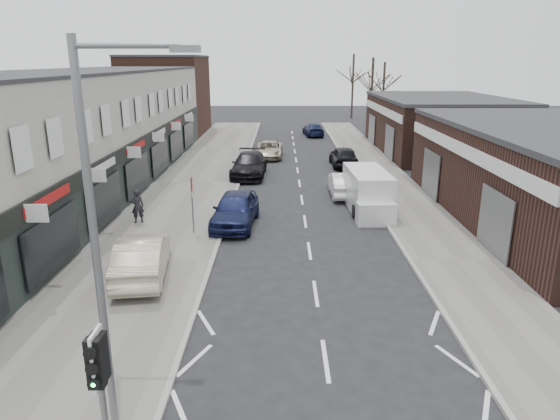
{
  "coord_description": "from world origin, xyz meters",
  "views": [
    {
      "loc": [
        -1.19,
        -9.59,
        7.69
      ],
      "look_at": [
        -1.23,
        7.31,
        2.6
      ],
      "focal_mm": 32.0,
      "sensor_mm": 36.0,
      "label": 1
    }
  ],
  "objects_px": {
    "street_lamp": "(103,231)",
    "pedestrian": "(137,206)",
    "parked_car_right_a": "(343,184)",
    "parked_car_left_b": "(249,165)",
    "parked_car_left_c": "(269,150)",
    "traffic_light": "(99,372)",
    "parked_car_right_c": "(313,130)",
    "warning_sign": "(192,188)",
    "sedan_on_pavement": "(142,257)",
    "parked_car_left_a": "(235,209)",
    "parked_car_right_b": "(344,156)",
    "white_van": "(368,192)"
  },
  "relations": [
    {
      "from": "white_van",
      "to": "pedestrian",
      "type": "relative_size",
      "value": 3.33
    },
    {
      "from": "street_lamp",
      "to": "parked_car_left_b",
      "type": "distance_m",
      "value": 25.2
    },
    {
      "from": "street_lamp",
      "to": "parked_car_right_c",
      "type": "distance_m",
      "value": 44.88
    },
    {
      "from": "sedan_on_pavement",
      "to": "parked_car_left_a",
      "type": "xyz_separation_m",
      "value": [
        2.81,
        6.25,
        -0.07
      ]
    },
    {
      "from": "parked_car_right_a",
      "to": "parked_car_right_c",
      "type": "xyz_separation_m",
      "value": [
        -0.27,
        24.43,
        -0.04
      ]
    },
    {
      "from": "white_van",
      "to": "parked_car_right_b",
      "type": "xyz_separation_m",
      "value": [
        0.1,
        11.47,
        -0.23
      ]
    },
    {
      "from": "parked_car_left_c",
      "to": "parked_car_right_c",
      "type": "distance_m",
      "value": 13.17
    },
    {
      "from": "parked_car_left_a",
      "to": "parked_car_left_c",
      "type": "relative_size",
      "value": 1.01
    },
    {
      "from": "sedan_on_pavement",
      "to": "parked_car_left_c",
      "type": "xyz_separation_m",
      "value": [
        4.01,
        23.86,
        -0.23
      ]
    },
    {
      "from": "pedestrian",
      "to": "parked_car_right_a",
      "type": "bearing_deg",
      "value": -173.12
    },
    {
      "from": "parked_car_left_b",
      "to": "parked_car_right_a",
      "type": "height_order",
      "value": "parked_car_left_b"
    },
    {
      "from": "sedan_on_pavement",
      "to": "pedestrian",
      "type": "xyz_separation_m",
      "value": [
        -1.9,
        6.29,
        0.06
      ]
    },
    {
      "from": "street_lamp",
      "to": "warning_sign",
      "type": "xyz_separation_m",
      "value": [
        -0.63,
        12.8,
        -2.42
      ]
    },
    {
      "from": "warning_sign",
      "to": "parked_car_left_c",
      "type": "height_order",
      "value": "warning_sign"
    },
    {
      "from": "pedestrian",
      "to": "parked_car_left_b",
      "type": "distance_m",
      "value": 11.66
    },
    {
      "from": "traffic_light",
      "to": "parked_car_right_c",
      "type": "relative_size",
      "value": 0.69
    },
    {
      "from": "street_lamp",
      "to": "warning_sign",
      "type": "height_order",
      "value": "street_lamp"
    },
    {
      "from": "parked_car_left_c",
      "to": "parked_car_right_c",
      "type": "bearing_deg",
      "value": 71.85
    },
    {
      "from": "white_van",
      "to": "parked_car_left_c",
      "type": "distance_m",
      "value": 16.03
    },
    {
      "from": "warning_sign",
      "to": "pedestrian",
      "type": "bearing_deg",
      "value": 154.4
    },
    {
      "from": "street_lamp",
      "to": "parked_car_right_c",
      "type": "height_order",
      "value": "street_lamp"
    },
    {
      "from": "parked_car_right_b",
      "to": "parked_car_right_c",
      "type": "bearing_deg",
      "value": -86.35
    },
    {
      "from": "traffic_light",
      "to": "parked_car_left_b",
      "type": "relative_size",
      "value": 0.57
    },
    {
      "from": "traffic_light",
      "to": "parked_car_right_a",
      "type": "xyz_separation_m",
      "value": [
        6.87,
        20.98,
        -1.72
      ]
    },
    {
      "from": "white_van",
      "to": "parked_car_right_b",
      "type": "distance_m",
      "value": 11.47
    },
    {
      "from": "sedan_on_pavement",
      "to": "parked_car_right_b",
      "type": "distance_m",
      "value": 22.52
    },
    {
      "from": "pedestrian",
      "to": "parked_car_left_c",
      "type": "xyz_separation_m",
      "value": [
        5.91,
        17.57,
        -0.29
      ]
    },
    {
      "from": "parked_car_right_c",
      "to": "parked_car_left_b",
      "type": "bearing_deg",
      "value": 68.21
    },
    {
      "from": "parked_car_right_b",
      "to": "parked_car_left_c",
      "type": "bearing_deg",
      "value": -32.85
    },
    {
      "from": "street_lamp",
      "to": "parked_car_left_b",
      "type": "bearing_deg",
      "value": 87.41
    },
    {
      "from": "traffic_light",
      "to": "parked_car_left_b",
      "type": "distance_m",
      "value": 26.17
    },
    {
      "from": "parked_car_left_b",
      "to": "parked_car_left_c",
      "type": "xyz_separation_m",
      "value": [
        1.2,
        6.9,
        -0.14
      ]
    },
    {
      "from": "warning_sign",
      "to": "parked_car_right_c",
      "type": "xyz_separation_m",
      "value": [
        7.36,
        31.4,
        -1.54
      ]
    },
    {
      "from": "parked_car_right_a",
      "to": "parked_car_left_b",
      "type": "bearing_deg",
      "value": -40.92
    },
    {
      "from": "parked_car_right_b",
      "to": "parked_car_right_c",
      "type": "height_order",
      "value": "parked_car_right_b"
    },
    {
      "from": "white_van",
      "to": "parked_car_right_b",
      "type": "bearing_deg",
      "value": 86.93
    },
    {
      "from": "traffic_light",
      "to": "warning_sign",
      "type": "relative_size",
      "value": 1.15
    },
    {
      "from": "parked_car_left_b",
      "to": "street_lamp",
      "type": "bearing_deg",
      "value": -90.39
    },
    {
      "from": "warning_sign",
      "to": "white_van",
      "type": "xyz_separation_m",
      "value": [
        8.56,
        3.97,
        -1.2
      ]
    },
    {
      "from": "parked_car_right_c",
      "to": "pedestrian",
      "type": "bearing_deg",
      "value": 65.4
    },
    {
      "from": "white_van",
      "to": "parked_car_right_a",
      "type": "bearing_deg",
      "value": 104.72
    },
    {
      "from": "white_van",
      "to": "sedan_on_pavement",
      "type": "height_order",
      "value": "white_van"
    },
    {
      "from": "traffic_light",
      "to": "street_lamp",
      "type": "height_order",
      "value": "street_lamp"
    },
    {
      "from": "parked_car_left_c",
      "to": "parked_car_right_a",
      "type": "height_order",
      "value": "parked_car_right_a"
    },
    {
      "from": "street_lamp",
      "to": "sedan_on_pavement",
      "type": "distance_m",
      "value": 8.92
    },
    {
      "from": "street_lamp",
      "to": "pedestrian",
      "type": "relative_size",
      "value": 4.84
    },
    {
      "from": "warning_sign",
      "to": "parked_car_left_b",
      "type": "bearing_deg",
      "value": 81.72
    },
    {
      "from": "warning_sign",
      "to": "parked_car_right_a",
      "type": "relative_size",
      "value": 0.64
    },
    {
      "from": "traffic_light",
      "to": "parked_car_right_c",
      "type": "distance_m",
      "value": 45.92
    },
    {
      "from": "warning_sign",
      "to": "parked_car_left_c",
      "type": "distance_m",
      "value": 19.27
    }
  ]
}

